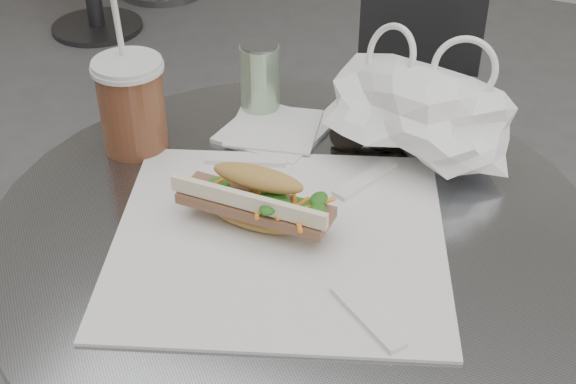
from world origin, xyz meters
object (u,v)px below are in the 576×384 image
at_px(cafe_table, 293,373).
at_px(drink_can, 260,79).
at_px(sunglasses, 372,136).
at_px(chair_far, 403,142).
at_px(iced_coffee, 132,103).
at_px(banh_mi, 256,200).

bearing_deg(cafe_table, drink_can, 124.03).
bearing_deg(drink_can, sunglasses, -9.31).
distance_m(chair_far, iced_coffee, 0.98).
distance_m(cafe_table, chair_far, 0.92).
height_order(iced_coffee, sunglasses, iced_coffee).
bearing_deg(drink_can, chair_far, 85.44).
bearing_deg(cafe_table, sunglasses, 80.78).
distance_m(cafe_table, drink_can, 0.43).
relative_size(cafe_table, iced_coffee, 2.66).
relative_size(cafe_table, banh_mi, 3.24).
distance_m(banh_mi, iced_coffee, 0.26).
distance_m(iced_coffee, sunglasses, 0.34).
height_order(chair_far, iced_coffee, iced_coffee).
bearing_deg(chair_far, cafe_table, 88.64).
bearing_deg(chair_far, drink_can, 77.59).
distance_m(banh_mi, drink_can, 0.28).
bearing_deg(chair_far, iced_coffee, 70.52).
distance_m(cafe_table, iced_coffee, 0.44).
distance_m(sunglasses, drink_can, 0.19).
height_order(banh_mi, iced_coffee, iced_coffee).
bearing_deg(banh_mi, iced_coffee, 157.24).
xyz_separation_m(cafe_table, iced_coffee, (-0.27, 0.07, 0.34)).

